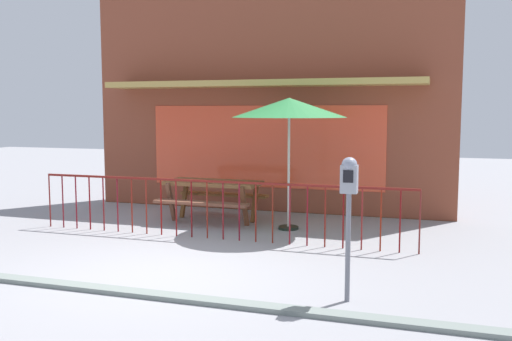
% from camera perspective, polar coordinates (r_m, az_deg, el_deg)
% --- Properties ---
extents(ground, '(40.00, 40.00, 0.00)m').
position_cam_1_polar(ground, '(7.55, -10.01, -10.15)').
color(ground, gray).
extents(pub_storefront, '(7.67, 1.31, 4.73)m').
position_cam_1_polar(pub_storefront, '(11.89, 1.15, 7.34)').
color(pub_storefront, '#47280F').
rests_on(pub_storefront, ground).
extents(patio_fence_front, '(6.47, 0.04, 0.97)m').
position_cam_1_polar(patio_fence_front, '(9.20, -4.18, -2.92)').
color(patio_fence_front, maroon).
rests_on(patio_fence_front, ground).
extents(picnic_table_left, '(1.83, 1.40, 0.79)m').
position_cam_1_polar(picnic_table_left, '(10.65, -4.39, -1.94)').
color(picnic_table_left, brown).
rests_on(picnic_table_left, ground).
extents(patio_umbrella, '(2.01, 2.01, 2.32)m').
position_cam_1_polar(patio_umbrella, '(9.84, 3.38, 6.31)').
color(patio_umbrella, black).
rests_on(patio_umbrella, ground).
extents(parking_meter_near, '(0.18, 0.17, 1.60)m').
position_cam_1_polar(parking_meter_near, '(6.18, 9.40, -2.03)').
color(parking_meter_near, slate).
rests_on(parking_meter_near, ground).
extents(curb_edge, '(10.74, 0.20, 0.11)m').
position_cam_1_polar(curb_edge, '(6.82, -13.56, -12.03)').
color(curb_edge, gray).
rests_on(curb_edge, ground).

